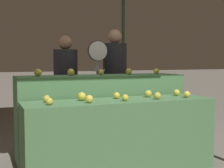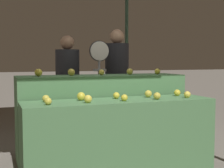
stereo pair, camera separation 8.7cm
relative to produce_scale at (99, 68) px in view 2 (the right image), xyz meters
The scene contains 20 objects.
display_counter_front 1.47m from the produce_scale, 98.65° to the right, with size 2.08×0.55×0.80m, color #4C7A4C.
display_counter_back 0.92m from the produce_scale, 106.02° to the right, with size 2.08×0.55×1.04m, color #4C7A4C.
apple_front_0 1.71m from the produce_scale, 125.45° to the right, with size 0.07×0.07×0.07m, color gold.
apple_front_1 1.52m from the produce_scale, 112.93° to the right, with size 0.08×0.08×0.08m, color yellow.
apple_front_2 1.42m from the produce_scale, 97.78° to the right, with size 0.07×0.07×0.07m, color gold.
apple_front_3 1.43m from the produce_scale, 81.98° to the right, with size 0.08×0.08×0.08m, color gold.
apple_front_4 1.52m from the produce_scale, 66.86° to the right, with size 0.08×0.08×0.08m, color yellow.
apple_front_5 1.55m from the produce_scale, 129.51° to the right, with size 0.07×0.07×0.07m, color gold.
apple_front_6 1.34m from the produce_scale, 117.02° to the right, with size 0.09×0.09×0.09m, color gold.
apple_front_7 1.21m from the produce_scale, 99.42° to the right, with size 0.07×0.07×0.07m, color gold.
apple_front_8 1.22m from the produce_scale, 80.43° to the right, with size 0.08×0.08×0.08m, color gold.
apple_front_9 1.34m from the produce_scale, 63.26° to the right, with size 0.08×0.08×0.08m, color gold.
apple_back_0 1.19m from the produce_scale, 145.18° to the right, with size 0.09×0.09×0.09m, color gold.
apple_back_1 0.90m from the produce_scale, 130.56° to the right, with size 0.09×0.09×0.09m, color yellow.
apple_back_2 0.71m from the produce_scale, 106.35° to the right, with size 0.07×0.07×0.07m, color yellow.
apple_back_3 0.70m from the produce_scale, 74.03° to the right, with size 0.08×0.08×0.08m, color gold.
apple_back_4 0.90m from the produce_scale, 49.14° to the right, with size 0.08×0.08×0.08m, color gold.
produce_scale is the anchor object (origin of this frame).
person_vendor_at_scale 0.51m from the produce_scale, 36.83° to the left, with size 0.44×0.44×1.71m.
person_customer_left 0.53m from the produce_scale, 148.68° to the left, with size 0.48×0.48×1.59m.
Camera 2 is at (-1.26, -3.08, 1.22)m, focal length 50.00 mm.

